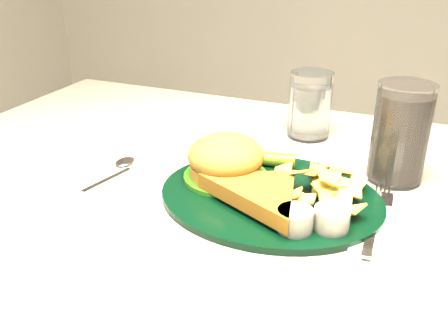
# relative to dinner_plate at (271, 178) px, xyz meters

# --- Properties ---
(dinner_plate) EXTENTS (0.32, 0.26, 0.07)m
(dinner_plate) POSITION_rel_dinner_plate_xyz_m (0.00, 0.00, 0.00)
(dinner_plate) COLOR black
(dinner_plate) RESTS_ON table
(water_glass) EXTENTS (0.10, 0.10, 0.12)m
(water_glass) POSITION_rel_dinner_plate_xyz_m (-0.01, 0.26, 0.02)
(water_glass) COLOR white
(water_glass) RESTS_ON table
(cola_glass) EXTENTS (0.10, 0.10, 0.15)m
(cola_glass) POSITION_rel_dinner_plate_xyz_m (0.15, 0.14, 0.04)
(cola_glass) COLOR black
(cola_glass) RESTS_ON table
(fork_napkin) EXTENTS (0.14, 0.17, 0.01)m
(fork_napkin) POSITION_rel_dinner_plate_xyz_m (0.14, -0.02, -0.03)
(fork_napkin) COLOR silver
(fork_napkin) RESTS_ON table
(spoon) EXTENTS (0.06, 0.13, 0.01)m
(spoon) POSITION_rel_dinner_plate_xyz_m (-0.25, -0.04, -0.03)
(spoon) COLOR silver
(spoon) RESTS_ON table
(wrapped_straw) EXTENTS (0.18, 0.07, 0.01)m
(wrapped_straw) POSITION_rel_dinner_plate_xyz_m (-0.10, 0.18, -0.03)
(wrapped_straw) COLOR white
(wrapped_straw) RESTS_ON table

